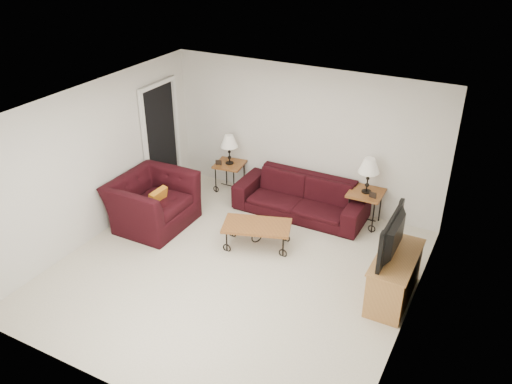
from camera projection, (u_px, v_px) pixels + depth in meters
ground at (234, 271)px, 7.82m from camera, size 5.00×5.00×0.00m
wall_back at (304, 137)px, 9.19m from camera, size 5.00×0.02×2.50m
wall_front at (108, 302)px, 5.28m from camera, size 5.00×0.02×2.50m
wall_left at (95, 162)px, 8.26m from camera, size 0.02×5.00×2.50m
wall_right at (416, 244)px, 6.21m from camera, size 0.02×5.00×2.50m
ceiling at (230, 111)px, 6.65m from camera, size 5.00×5.00×0.00m
doorway at (161, 140)px, 9.65m from camera, size 0.08×0.94×2.04m
sofa at (301, 196)px, 9.17m from camera, size 2.29×0.90×0.67m
side_table_left at (230, 177)px, 9.96m from camera, size 0.59×0.59×0.57m
side_table_right at (364, 208)px, 8.87m from camera, size 0.57×0.57×0.61m
lamp_left at (229, 149)px, 9.70m from camera, size 0.36×0.36×0.57m
lamp_right at (368, 176)px, 8.58m from camera, size 0.35×0.35×0.61m
photo_frame_left at (219, 162)px, 9.75m from camera, size 0.11×0.05×0.09m
photo_frame_right at (373, 195)px, 8.53m from camera, size 0.12×0.04×0.10m
coffee_table at (257, 235)px, 8.32m from camera, size 1.18×0.88×0.40m
armchair at (153, 202)px, 8.81m from camera, size 1.14×1.31×0.85m
throw_pillow at (157, 200)px, 8.67m from camera, size 0.10×0.39×0.39m
tv_stand at (394, 277)px, 7.12m from camera, size 0.48×1.15×0.69m
television at (399, 237)px, 6.83m from camera, size 0.14×1.03×0.59m
backpack at (347, 224)px, 8.63m from camera, size 0.33×0.27×0.39m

